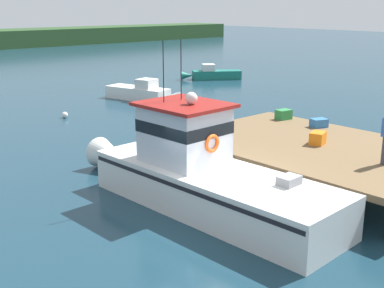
# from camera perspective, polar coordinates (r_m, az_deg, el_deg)

# --- Properties ---
(ground_plane) EXTENTS (200.00, 200.00, 0.00)m
(ground_plane) POSITION_cam_1_polar(r_m,az_deg,el_deg) (14.37, 2.78, -8.11)
(ground_plane) COLOR #193847
(dock) EXTENTS (6.00, 9.00, 1.20)m
(dock) POSITION_cam_1_polar(r_m,az_deg,el_deg) (17.56, 13.96, -0.42)
(dock) COLOR #4C3D2D
(dock) RESTS_ON ground
(main_fishing_boat) EXTENTS (2.80, 9.85, 4.80)m
(main_fishing_boat) POSITION_cam_1_polar(r_m,az_deg,el_deg) (14.73, 0.84, -3.29)
(main_fishing_boat) COLOR silver
(main_fishing_boat) RESTS_ON ground
(crate_single_by_cleat) EXTENTS (0.67, 0.54, 0.40)m
(crate_single_by_cleat) POSITION_cam_1_polar(r_m,az_deg,el_deg) (21.07, 10.37, 3.33)
(crate_single_by_cleat) COLOR #2D8442
(crate_single_by_cleat) RESTS_ON dock
(crate_single_far) EXTENTS (0.72, 0.63, 0.33)m
(crate_single_far) POSITION_cam_1_polar(r_m,az_deg,el_deg) (20.00, 14.22, 2.34)
(crate_single_far) COLOR #3370B2
(crate_single_far) RESTS_ON dock
(crate_stack_mid_dock) EXTENTS (0.70, 0.60, 0.42)m
(crate_stack_mid_dock) POSITION_cam_1_polar(r_m,az_deg,el_deg) (17.49, 14.11, 0.65)
(crate_stack_mid_dock) COLOR orange
(crate_stack_mid_dock) RESTS_ON dock
(bait_bucket) EXTENTS (0.32, 0.32, 0.34)m
(bait_bucket) POSITION_cam_1_polar(r_m,az_deg,el_deg) (17.37, 3.17, 0.87)
(bait_bucket) COLOR yellow
(bait_bucket) RESTS_ON dock
(moored_boat_far_left) EXTENTS (2.36, 5.41, 1.35)m
(moored_boat_far_left) POSITION_cam_1_polar(r_m,az_deg,el_deg) (31.73, -5.67, 5.83)
(moored_boat_far_left) COLOR white
(moored_boat_far_left) RESTS_ON ground
(moored_boat_near_channel) EXTENTS (4.51, 3.50, 1.22)m
(moored_boat_near_channel) POSITION_cam_1_polar(r_m,az_deg,el_deg) (40.61, 2.33, 7.94)
(moored_boat_near_channel) COLOR #196B5B
(moored_boat_near_channel) RESTS_ON ground
(mooring_buoy_inshore) EXTENTS (0.32, 0.32, 0.32)m
(mooring_buoy_inshore) POSITION_cam_1_polar(r_m,az_deg,el_deg) (27.35, -14.27, 3.22)
(mooring_buoy_inshore) COLOR silver
(mooring_buoy_inshore) RESTS_ON ground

